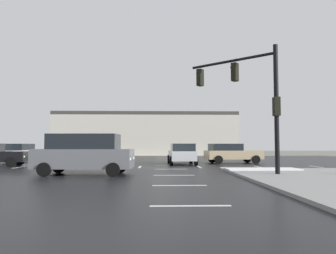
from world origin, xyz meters
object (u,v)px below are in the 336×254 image
sedan_tan (231,153)px  sedan_white (16,153)px  traffic_signal_mast (250,91)px  suv_grey (84,153)px  sedan_silver (182,153)px

sedan_tan → sedan_white: same height
traffic_signal_mast → sedan_white: bearing=7.4°
traffic_signal_mast → suv_grey: bearing=39.4°
traffic_signal_mast → suv_grey: traffic_signal_mast is taller
sedan_tan → suv_grey: size_ratio=0.95×
suv_grey → sedan_tan: bearing=48.7°
sedan_white → sedan_silver: (13.53, -2.41, 0.00)m
sedan_tan → sedan_white: size_ratio=1.02×
sedan_white → sedan_silver: size_ratio=1.01×
sedan_silver → suv_grey: suv_grey is taller
traffic_signal_mast → sedan_silver: 9.77m
sedan_white → suv_grey: 13.44m
sedan_tan → suv_grey: 13.80m
sedan_white → sedan_tan: bearing=89.7°
sedan_tan → sedan_silver: same height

